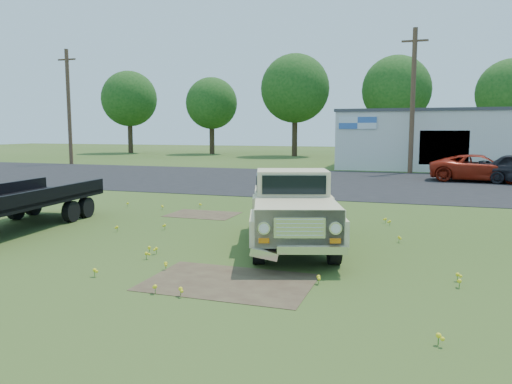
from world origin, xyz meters
TOP-DOWN VIEW (x-y plane):
  - ground at (0.00, 0.00)m, footprint 140.00×140.00m
  - asphalt_lot at (0.00, 15.00)m, footprint 90.00×14.00m
  - dirt_patch_a at (1.50, -3.00)m, footprint 3.00×2.00m
  - dirt_patch_b at (-2.00, 3.50)m, footprint 2.20×1.60m
  - commercial_building at (6.00, 26.99)m, footprint 14.20×8.20m
  - utility_pole_west at (-22.00, 22.00)m, footprint 1.60×0.30m
  - utility_pole_mid at (4.00, 22.00)m, footprint 1.60×0.30m
  - treeline_a at (-28.00, 40.00)m, footprint 6.40×6.40m
  - treeline_b at (-18.00, 41.00)m, footprint 5.76×5.76m
  - treeline_c at (-8.00, 39.50)m, footprint 7.04×7.04m
  - treeline_d at (2.00, 40.50)m, footprint 6.72×6.72m
  - treeline_e at (12.00, 39.00)m, footprint 6.08×6.08m
  - vintage_pickup_truck at (1.88, 0.10)m, footprint 3.42×5.41m
  - flatbed_trailer at (-6.01, -0.45)m, footprint 2.84×6.84m
  - red_pickup at (7.65, 17.66)m, footprint 5.23×2.66m

SIDE VIEW (x-z plane):
  - ground at x=0.00m, z-range 0.00..0.00m
  - asphalt_lot at x=0.00m, z-range -0.01..0.01m
  - dirt_patch_a at x=1.50m, z-range -0.01..0.01m
  - dirt_patch_b at x=-2.00m, z-range -0.01..0.01m
  - red_pickup at x=7.65m, z-range 0.00..1.42m
  - flatbed_trailer at x=-6.01m, z-range 0.00..1.82m
  - vintage_pickup_truck at x=1.88m, z-range 0.00..1.83m
  - commercial_building at x=6.00m, z-range 0.03..4.18m
  - utility_pole_west at x=-22.00m, z-range 0.10..9.10m
  - utility_pole_mid at x=4.00m, z-range 0.10..9.10m
  - treeline_b at x=-18.00m, z-range 1.38..9.95m
  - treeline_e at x=12.00m, z-range 1.46..10.51m
  - treeline_a at x=-28.00m, z-range 1.54..11.06m
  - treeline_d at x=2.00m, z-range 1.62..11.62m
  - treeline_c at x=-8.00m, z-range 1.70..12.17m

